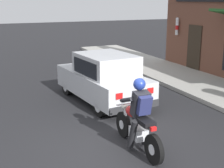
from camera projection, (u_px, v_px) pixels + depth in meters
ground_plane at (113, 150)px, 6.84m from camera, size 80.00×80.00×0.00m
sidewalk_curb at (208, 87)px, 11.48m from camera, size 2.60×22.00×0.14m
motorcycle_with_rider at (138, 120)px, 6.70m from camera, size 0.56×2.02×1.62m
car_hatchback at (103, 78)px, 9.90m from camera, size 2.05×3.94×1.57m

